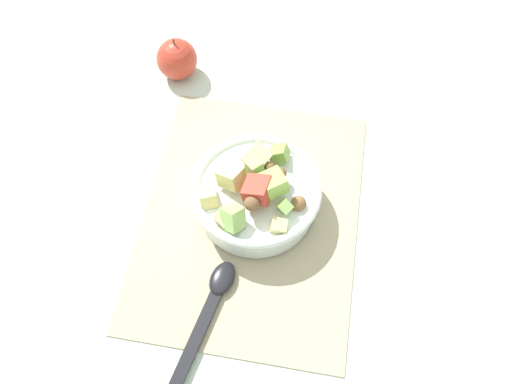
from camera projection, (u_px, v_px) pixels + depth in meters
The scene contains 5 objects.
ground_plane at pixel (251, 216), 0.87m from camera, with size 2.40×2.40×0.00m, color silver.
placemat at pixel (251, 215), 0.87m from camera, with size 0.46×0.35×0.01m, color tan.
salad_bowl at pixel (256, 194), 0.84m from camera, with size 0.21×0.21×0.10m.
serving_spoon at pixel (213, 301), 0.78m from camera, with size 0.20×0.07×0.01m.
whole_apple at pixel (177, 59), 0.99m from camera, with size 0.08×0.08×0.09m.
Camera 1 is at (-0.39, -0.08, 0.77)m, focal length 37.15 mm.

